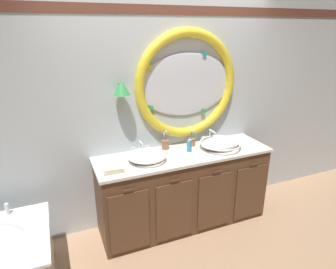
{
  "coord_description": "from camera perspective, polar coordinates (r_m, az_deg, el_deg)",
  "views": [
    {
      "loc": [
        -1.15,
        -2.33,
        2.16
      ],
      "look_at": [
        -0.07,
        0.25,
        1.13
      ],
      "focal_mm": 31.24,
      "sensor_mm": 36.0,
      "label": 1
    }
  ],
  "objects": [
    {
      "name": "ground_plane",
      "position": [
        3.38,
        2.94,
        -19.61
      ],
      "size": [
        14.0,
        14.0,
        0.0
      ],
      "primitive_type": "plane",
      "color": "tan"
    },
    {
      "name": "toothbrush_holder_left",
      "position": [
        3.24,
        -0.55,
        -1.88
      ],
      "size": [
        0.09,
        0.09,
        0.22
      ],
      "color": "#996647",
      "rests_on": "vanity_counter"
    },
    {
      "name": "sink_basin_left",
      "position": [
        2.97,
        -4.14,
        -4.16
      ],
      "size": [
        0.39,
        0.39,
        0.11
      ],
      "color": "white",
      "rests_on": "vanity_counter"
    },
    {
      "name": "sink_basin_right",
      "position": [
        3.32,
        10.19,
        -1.65
      ],
      "size": [
        0.47,
        0.47,
        0.12
      ],
      "color": "white",
      "rests_on": "vanity_counter"
    },
    {
      "name": "back_wall_assembly",
      "position": [
        3.24,
        -0.63,
        5.43
      ],
      "size": [
        6.4,
        0.26,
        2.6
      ],
      "color": "silver",
      "rests_on": "ground_plane"
    },
    {
      "name": "faucet_set_right",
      "position": [
        3.49,
        8.26,
        -0.4
      ],
      "size": [
        0.23,
        0.14,
        0.15
      ],
      "color": "silver",
      "rests_on": "vanity_counter"
    },
    {
      "name": "toothbrush_holder_right",
      "position": [
        3.35,
        4.73,
        -1.35
      ],
      "size": [
        0.08,
        0.08,
        0.2
      ],
      "color": "#996647",
      "rests_on": "vanity_counter"
    },
    {
      "name": "folded_hand_towel",
      "position": [
        2.8,
        -10.64,
        -6.78
      ],
      "size": [
        0.19,
        0.11,
        0.04
      ],
      "color": "beige",
      "rests_on": "vanity_counter"
    },
    {
      "name": "faucet_set_left",
      "position": [
        3.16,
        -5.43,
        -2.61
      ],
      "size": [
        0.21,
        0.13,
        0.14
      ],
      "color": "silver",
      "rests_on": "vanity_counter"
    },
    {
      "name": "vanity_counter",
      "position": [
        3.36,
        3.06,
        -10.51
      ],
      "size": [
        1.93,
        0.6,
        0.88
      ],
      "color": "brown",
      "rests_on": "ground_plane"
    },
    {
      "name": "soap_dispenser",
      "position": [
        3.18,
        4.17,
        -2.22
      ],
      "size": [
        0.05,
        0.06,
        0.15
      ],
      "color": "#388EBC",
      "rests_on": "vanity_counter"
    }
  ]
}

